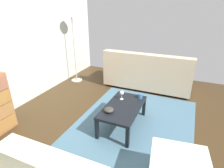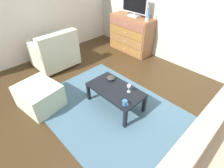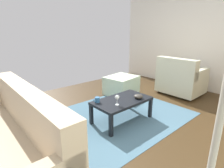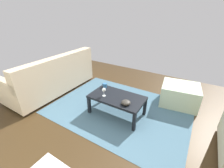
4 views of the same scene
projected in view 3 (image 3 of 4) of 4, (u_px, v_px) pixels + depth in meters
ground_plane at (130, 119)px, 3.18m from camera, size 5.58×4.76×0.05m
wall_plain_left at (204, 34)px, 4.40m from camera, size 0.12×4.76×2.74m
area_rug at (114, 117)px, 3.19m from camera, size 2.60×1.90×0.01m
coffee_table at (122, 102)px, 2.99m from camera, size 0.97×0.54×0.38m
wine_glass at (117, 98)px, 2.74m from camera, size 0.07×0.07×0.16m
mug at (97, 100)px, 2.85m from camera, size 0.11×0.08×0.08m
bowl_decorative at (138, 96)px, 3.03m from camera, size 0.15×0.15×0.07m
couch_large at (6, 143)px, 1.90m from camera, size 0.85×2.00×0.89m
armchair at (181, 79)px, 4.25m from camera, size 0.80×0.92×0.88m
ottoman at (121, 85)px, 4.30m from camera, size 0.77×0.69×0.43m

